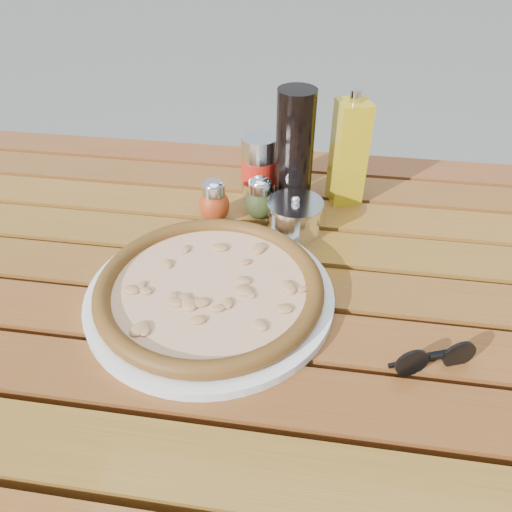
# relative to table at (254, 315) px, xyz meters

# --- Properties ---
(ground) EXTENTS (60.00, 60.00, 0.00)m
(ground) POSITION_rel_table_xyz_m (0.00, 0.00, -0.67)
(ground) COLOR slate
(ground) RESTS_ON ground
(table) EXTENTS (1.40, 0.90, 0.75)m
(table) POSITION_rel_table_xyz_m (0.00, 0.00, 0.00)
(table) COLOR #391C0D
(table) RESTS_ON ground
(plate) EXTENTS (0.46, 0.46, 0.01)m
(plate) POSITION_rel_table_xyz_m (-0.06, -0.05, 0.08)
(plate) COLOR white
(plate) RESTS_ON table
(pizza) EXTENTS (0.42, 0.42, 0.03)m
(pizza) POSITION_rel_table_xyz_m (-0.06, -0.05, 0.10)
(pizza) COLOR #FFE0B6
(pizza) RESTS_ON plate
(pepper_shaker) EXTENTS (0.06, 0.06, 0.08)m
(pepper_shaker) POSITION_rel_table_xyz_m (-0.09, 0.15, 0.11)
(pepper_shaker) COLOR #B63A14
(pepper_shaker) RESTS_ON table
(oregano_shaker) EXTENTS (0.07, 0.07, 0.08)m
(oregano_shaker) POSITION_rel_table_xyz_m (-0.02, 0.17, 0.11)
(oregano_shaker) COLOR #333D18
(oregano_shaker) RESTS_ON table
(dark_bottle) EXTENTS (0.08, 0.08, 0.22)m
(dark_bottle) POSITION_rel_table_xyz_m (0.04, 0.22, 0.19)
(dark_bottle) COLOR black
(dark_bottle) RESTS_ON table
(soda_can) EXTENTS (0.07, 0.07, 0.12)m
(soda_can) POSITION_rel_table_xyz_m (-0.03, 0.25, 0.13)
(soda_can) COLOR silver
(soda_can) RESTS_ON table
(olive_oil_cruet) EXTENTS (0.07, 0.07, 0.21)m
(olive_oil_cruet) POSITION_rel_table_xyz_m (0.13, 0.26, 0.17)
(olive_oil_cruet) COLOR #B79A13
(olive_oil_cruet) RESTS_ON table
(parmesan_tin) EXTENTS (0.12, 0.12, 0.07)m
(parmesan_tin) POSITION_rel_table_xyz_m (0.05, 0.14, 0.11)
(parmesan_tin) COLOR white
(parmesan_tin) RESTS_ON table
(sunglasses) EXTENTS (0.11, 0.06, 0.04)m
(sunglasses) POSITION_rel_table_xyz_m (0.25, -0.13, 0.09)
(sunglasses) COLOR black
(sunglasses) RESTS_ON table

